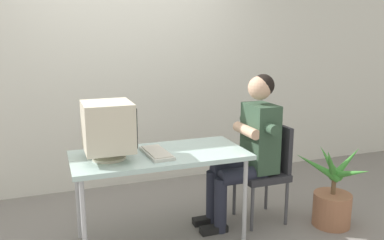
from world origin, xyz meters
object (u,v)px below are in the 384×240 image
(office_chair, at_px, (267,167))
(person_seated, at_px, (250,144))
(crt_monitor, at_px, (108,127))
(potted_plant, at_px, (333,197))
(desk, at_px, (160,160))
(keyboard, at_px, (157,153))

(office_chair, height_order, person_seated, person_seated)
(crt_monitor, xyz_separation_m, potted_plant, (1.90, -0.27, -0.73))
(desk, xyz_separation_m, crt_monitor, (-0.40, -0.01, 0.30))
(desk, height_order, office_chair, office_chair)
(office_chair, bearing_deg, desk, -177.87)
(keyboard, xyz_separation_m, potted_plant, (1.54, -0.25, -0.50))
(desk, distance_m, potted_plant, 1.59)
(keyboard, xyz_separation_m, office_chair, (1.05, 0.07, -0.26))
(crt_monitor, xyz_separation_m, keyboard, (0.36, -0.02, -0.23))
(desk, height_order, crt_monitor, crt_monitor)
(crt_monitor, distance_m, keyboard, 0.43)
(office_chair, height_order, potted_plant, office_chair)
(person_seated, bearing_deg, crt_monitor, -177.55)
(crt_monitor, relative_size, keyboard, 1.06)
(keyboard, bearing_deg, office_chair, 3.94)
(potted_plant, bearing_deg, office_chair, 146.43)
(desk, distance_m, person_seated, 0.83)
(desk, xyz_separation_m, office_chair, (1.02, 0.04, -0.19))
(crt_monitor, distance_m, potted_plant, 2.06)
(keyboard, height_order, office_chair, office_chair)
(keyboard, height_order, person_seated, person_seated)
(desk, relative_size, keyboard, 3.37)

